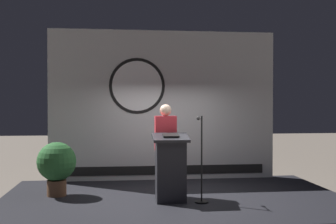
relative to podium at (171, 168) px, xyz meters
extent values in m
plane|color=#6B6056|center=(0.11, 0.36, -0.90)|extent=(40.00, 40.00, 0.00)
cube|color=black|center=(0.11, 0.36, -0.75)|extent=(6.40, 4.00, 0.30)
cube|color=silver|center=(0.11, 2.21, 1.11)|extent=(5.19, 0.10, 3.42)
cylinder|color=black|center=(-0.50, 2.16, 1.55)|extent=(1.27, 0.02, 1.27)
cylinder|color=white|center=(-0.50, 2.15, 1.55)|extent=(1.13, 0.02, 1.13)
cube|color=black|center=(0.11, 2.15, -0.38)|extent=(4.67, 0.02, 0.20)
cube|color=#26262B|center=(0.00, 0.00, -0.04)|extent=(0.52, 0.40, 1.11)
cube|color=#26262B|center=(0.00, 0.00, 0.54)|extent=(0.64, 0.50, 0.15)
cube|color=black|center=(0.00, -0.02, 0.59)|extent=(0.28, 0.20, 0.06)
cylinder|color=black|center=(-0.04, 0.48, -0.16)|extent=(0.26, 0.26, 0.86)
cube|color=red|center=(-0.04, 0.48, 0.59)|extent=(0.40, 0.24, 0.65)
sphere|color=beige|center=(-0.04, 0.48, 1.02)|extent=(0.22, 0.22, 0.22)
cylinder|color=black|center=(0.53, -0.15, -0.58)|extent=(0.24, 0.24, 0.02)
cylinder|color=black|center=(0.53, -0.15, 0.17)|extent=(0.03, 0.03, 1.53)
cylinder|color=black|center=(0.53, 0.00, 0.88)|extent=(0.02, 0.31, 0.02)
sphere|color=#262626|center=(0.53, 0.16, 0.88)|extent=(0.07, 0.07, 0.07)
cylinder|color=brown|center=(-2.08, 0.71, -0.45)|extent=(0.36, 0.36, 0.30)
sphere|color=#2D6B33|center=(-2.08, 0.71, 0.05)|extent=(0.73, 0.73, 0.73)
camera|label=1|loc=(-0.91, -7.33, 1.14)|focal=44.62mm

